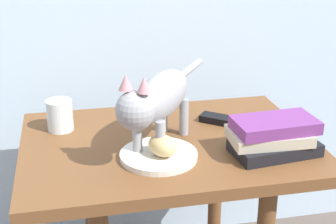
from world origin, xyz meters
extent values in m
cube|color=brown|center=(0.00, 0.00, 0.54)|extent=(0.75, 0.54, 0.03)
cylinder|color=brown|center=(-0.20, 0.20, 0.26)|extent=(0.04, 0.04, 0.53)
cylinder|color=brown|center=(0.20, 0.20, 0.26)|extent=(0.04, 0.04, 0.53)
cylinder|color=silver|center=(-0.04, -0.09, 0.56)|extent=(0.19, 0.19, 0.01)
ellipsoid|color=#E0BC7A|center=(-0.04, -0.11, 0.60)|extent=(0.09, 0.10, 0.05)
cylinder|color=#99999E|center=(-0.04, -0.10, 0.61)|extent=(0.02, 0.02, 0.10)
cylinder|color=#99999E|center=(-0.09, -0.07, 0.61)|extent=(0.02, 0.02, 0.10)
cylinder|color=#99999E|center=(0.05, 0.03, 0.61)|extent=(0.02, 0.02, 0.10)
cylinder|color=#99999E|center=(0.00, 0.06, 0.61)|extent=(0.02, 0.02, 0.10)
ellipsoid|color=#99999E|center=(-0.02, -0.01, 0.69)|extent=(0.22, 0.27, 0.11)
sphere|color=#99999E|center=(-0.10, -0.14, 0.70)|extent=(0.09, 0.09, 0.09)
cone|color=tan|center=(-0.08, -0.15, 0.77)|extent=(0.03, 0.03, 0.03)
cone|color=tan|center=(-0.12, -0.13, 0.77)|extent=(0.03, 0.03, 0.03)
cylinder|color=#99999E|center=(0.10, 0.15, 0.70)|extent=(0.11, 0.14, 0.02)
cube|color=black|center=(0.24, -0.13, 0.57)|extent=(0.22, 0.14, 0.03)
cube|color=#BCB299|center=(0.23, -0.12, 0.60)|extent=(0.20, 0.13, 0.03)
cube|color=#72337A|center=(0.24, -0.12, 0.63)|extent=(0.21, 0.12, 0.03)
cylinder|color=silver|center=(-0.27, 0.13, 0.60)|extent=(0.07, 0.07, 0.08)
cylinder|color=silver|center=(-0.27, 0.13, 0.58)|extent=(0.06, 0.06, 0.04)
cube|color=black|center=(0.18, 0.07, 0.57)|extent=(0.14, 0.13, 0.02)
camera|label=1|loc=(-0.24, -1.14, 1.11)|focal=53.10mm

